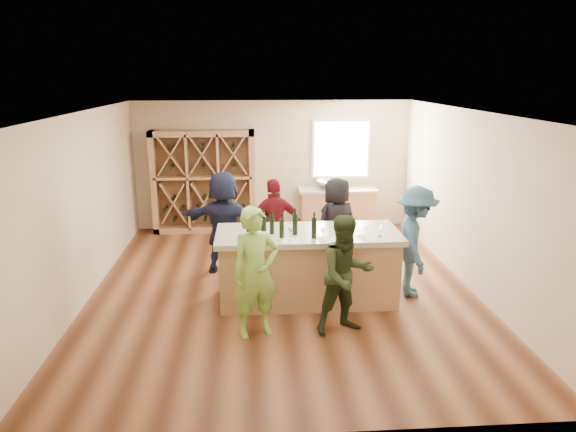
{
  "coord_description": "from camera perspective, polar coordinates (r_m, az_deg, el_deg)",
  "views": [
    {
      "loc": [
        -0.45,
        -7.66,
        3.33
      ],
      "look_at": [
        0.1,
        0.2,
        1.15
      ],
      "focal_mm": 32.0,
      "sensor_mm": 36.0,
      "label": 1
    }
  ],
  "objects": [
    {
      "name": "wine_bottle_d",
      "position": [
        7.29,
        -0.71,
        -1.39
      ],
      "size": [
        0.08,
        0.08,
        0.27
      ],
      "primitive_type": "cylinder",
      "rotation": [
        0.0,
        0.0,
        -0.15
      ],
      "color": "black",
      "rests_on": "tasting_counter_top"
    },
    {
      "name": "wall_left",
      "position": [
        8.32,
        -22.09,
        0.89
      ],
      "size": [
        0.1,
        7.0,
        2.8
      ],
      "primitive_type": "cube",
      "color": "beige",
      "rests_on": "ground"
    },
    {
      "name": "wine_glass_d",
      "position": [
        7.48,
        5.77,
        -1.36
      ],
      "size": [
        0.09,
        0.09,
        0.19
      ],
      "primitive_type": "cone",
      "rotation": [
        0.0,
        0.0,
        -0.25
      ],
      "color": "white",
      "rests_on": "tasting_counter_top"
    },
    {
      "name": "floor",
      "position": [
        8.39,
        -0.59,
        -8.31
      ],
      "size": [
        6.0,
        7.0,
        0.1
      ],
      "primitive_type": "cube",
      "color": "brown",
      "rests_on": "ground"
    },
    {
      "name": "faucet",
      "position": [
        11.39,
        4.41,
        3.97
      ],
      "size": [
        0.02,
        0.02,
        0.3
      ],
      "primitive_type": "cylinder",
      "color": "silver",
      "rests_on": "back_counter_top"
    },
    {
      "name": "wine_bottle_c",
      "position": [
        7.47,
        -1.8,
        -1.0
      ],
      "size": [
        0.08,
        0.08,
        0.27
      ],
      "primitive_type": "cylinder",
      "rotation": [
        0.0,
        0.0,
        0.31
      ],
      "color": "black",
      "rests_on": "tasting_counter_top"
    },
    {
      "name": "sink",
      "position": [
        11.23,
        4.53,
        3.5
      ],
      "size": [
        0.54,
        0.54,
        0.19
      ],
      "primitive_type": "imported",
      "color": "silver",
      "rests_on": "back_counter_top"
    },
    {
      "name": "person_far_right",
      "position": [
        8.98,
        5.42,
        -0.86
      ],
      "size": [
        0.94,
        0.8,
        1.63
      ],
      "primitive_type": "imported",
      "rotation": [
        0.0,
        0.0,
        3.56
      ],
      "color": "black",
      "rests_on": "floor"
    },
    {
      "name": "back_counter_base",
      "position": [
        11.4,
        5.47,
        0.64
      ],
      "size": [
        1.6,
        0.58,
        0.86
      ],
      "primitive_type": "cube",
      "color": "tan",
      "rests_on": "floor"
    },
    {
      "name": "window_frame",
      "position": [
        11.41,
        5.92,
        7.42
      ],
      "size": [
        1.3,
        0.06,
        1.3
      ],
      "primitive_type": "cube",
      "color": "white",
      "rests_on": "wall_back"
    },
    {
      "name": "window_pane",
      "position": [
        11.38,
        5.95,
        7.4
      ],
      "size": [
        1.18,
        0.01,
        1.18
      ],
      "primitive_type": "cube",
      "color": "white",
      "rests_on": "wall_back"
    },
    {
      "name": "back_counter_top",
      "position": [
        11.29,
        5.53,
        2.9
      ],
      "size": [
        1.7,
        0.62,
        0.06
      ],
      "primitive_type": "cube",
      "color": "#B3A893",
      "rests_on": "back_counter_base"
    },
    {
      "name": "tasting_menu_a",
      "position": [
        7.2,
        0.23,
        -2.74
      ],
      "size": [
        0.27,
        0.33,
        0.0
      ],
      "primitive_type": "cube",
      "rotation": [
        0.0,
        0.0,
        -0.18
      ],
      "color": "white",
      "rests_on": "tasting_counter_top"
    },
    {
      "name": "tasting_counter_base",
      "position": [
        7.79,
        2.2,
        -5.85
      ],
      "size": [
        2.6,
        1.0,
        1.0
      ],
      "primitive_type": "cube",
      "color": "tan",
      "rests_on": "floor"
    },
    {
      "name": "tasting_counter_top",
      "position": [
        7.61,
        2.25,
        -2.06
      ],
      "size": [
        2.72,
        1.12,
        0.08
      ],
      "primitive_type": "cube",
      "color": "#B3A893",
      "rests_on": "tasting_counter_base"
    },
    {
      "name": "person_near_right",
      "position": [
        6.78,
        6.49,
        -6.52
      ],
      "size": [
        0.87,
        0.63,
        1.61
      ],
      "primitive_type": "imported",
      "rotation": [
        0.0,
        0.0,
        0.29
      ],
      "color": "#263319",
      "rests_on": "floor"
    },
    {
      "name": "tasting_menu_b",
      "position": [
        7.24,
        4.27,
        -2.67
      ],
      "size": [
        0.27,
        0.35,
        0.0
      ],
      "primitive_type": "cube",
      "rotation": [
        0.0,
        0.0,
        0.14
      ],
      "color": "white",
      "rests_on": "tasting_counter_top"
    },
    {
      "name": "person_far_mid",
      "position": [
        8.82,
        -1.46,
        -1.08
      ],
      "size": [
        1.04,
        0.67,
        1.64
      ],
      "primitive_type": "imported",
      "rotation": [
        0.0,
        0.0,
        3.34
      ],
      "color": "#590F14",
      "rests_on": "floor"
    },
    {
      "name": "wine_rack",
      "position": [
        11.21,
        -9.33,
        3.78
      ],
      "size": [
        2.2,
        0.45,
        2.2
      ],
      "primitive_type": "cube",
      "color": "tan",
      "rests_on": "floor"
    },
    {
      "name": "ceiling",
      "position": [
        7.69,
        -0.65,
        11.88
      ],
      "size": [
        6.0,
        7.0,
        0.1
      ],
      "primitive_type": "cube",
      "color": "white",
      "rests_on": "ground"
    },
    {
      "name": "wine_bottle_f",
      "position": [
        7.28,
        2.91,
        -1.34
      ],
      "size": [
        0.07,
        0.07,
        0.3
      ],
      "primitive_type": "cylinder",
      "color": "black",
      "rests_on": "tasting_counter_top"
    },
    {
      "name": "wine_bottle_a",
      "position": [
        7.35,
        -4.38,
        -1.22
      ],
      "size": [
        0.09,
        0.09,
        0.29
      ],
      "primitive_type": "cylinder",
      "rotation": [
        0.0,
        0.0,
        -0.24
      ],
      "color": "black",
      "rests_on": "tasting_counter_top"
    },
    {
      "name": "wall_front",
      "position": [
        4.57,
        2.09,
        -9.55
      ],
      "size": [
        6.0,
        0.1,
        2.8
      ],
      "primitive_type": "cube",
      "color": "beige",
      "rests_on": "ground"
    },
    {
      "name": "wine_bottle_e",
      "position": [
        7.43,
        0.79,
        -0.92
      ],
      "size": [
        0.09,
        0.09,
        0.31
      ],
      "primitive_type": "cylinder",
      "rotation": [
        0.0,
        0.0,
        -0.13
      ],
      "color": "black",
      "rests_on": "tasting_counter_top"
    },
    {
      "name": "wall_back",
      "position": [
        11.39,
        -1.7,
        5.69
      ],
      "size": [
        6.0,
        0.1,
        2.8
      ],
      "primitive_type": "cube",
      "color": "beige",
      "rests_on": "ground"
    },
    {
      "name": "wine_glass_c",
      "position": [
        7.28,
        8.56,
        -2.05
      ],
      "size": [
        0.07,
        0.07,
        0.16
      ],
      "primitive_type": "cone",
      "rotation": [
        0.0,
        0.0,
        -0.14
      ],
      "color": "white",
      "rests_on": "tasting_counter_top"
    },
    {
      "name": "person_near_left",
      "position": [
        6.65,
        -3.62,
        -6.28
      ],
      "size": [
        0.75,
        0.65,
        1.74
      ],
      "primitive_type": "imported",
      "rotation": [
        0.0,
        0.0,
        0.34
      ],
      "color": "#8CC64C",
      "rests_on": "floor"
    },
    {
      "name": "person_server",
      "position": [
        8.09,
        13.94,
        -2.79
      ],
      "size": [
        0.72,
        1.19,
        1.72
      ],
      "primitive_type": "imported",
      "rotation": [
        0.0,
        0.0,
        1.38
      ],
      "color": "#335972",
      "rests_on": "floor"
    },
    {
      "name": "tasting_menu_c",
      "position": [
        7.41,
        8.8,
        -2.4
      ],
      "size": [
        0.33,
        0.38,
        0.0
      ],
      "primitive_type": "cube",
      "rotation": [
        0.0,
        0.0,
        0.3
      ],
      "color": "white",
      "rests_on": "tasting_counter_top"
    },
    {
      "name": "wine_glass_b",
      "position": [
        7.13,
        3.89,
        -2.14
      ],
      "size": [
        0.1,
        0.1,
        0.2
      ],
      "primitive_type": "cone",
      "rotation": [
        0.0,
        0.0,
        -0.37
      ],
      "color": "white",
      "rests_on": "tasting_counter_top"
    },
    {
      "name": "wine_glass_a",
      "position": [
        7.15,
        0.28,
        -2.06
      ],
      "size": [
        0.1,
        0.1,
        0.2
      ],
      "primitive_type": "cone",
      "rotation": [
        0.0,
        0.0,
        0.41
      ],
      "color": "white",
      "rests_on": "tasting_counter_top"
    },
    {
      "name": "wine_bottle_b",
      "position": [
        7.32,
        -2.73,
        -1.16
      ],
      "size": [
        0.09,
        0.09,
        0.32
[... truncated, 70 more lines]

